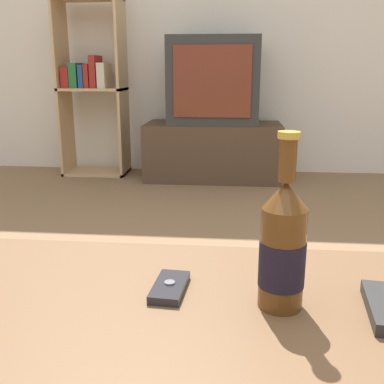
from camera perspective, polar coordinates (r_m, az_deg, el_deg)
name	(u,v)px	position (r m, az deg, el deg)	size (l,w,h in m)	color
coffee_table	(120,364)	(0.72, -9.17, -20.77)	(1.12, 0.64, 0.43)	brown
tv_stand	(213,151)	(3.34, 2.67, 5.21)	(0.98, 0.46, 0.41)	#4C3828
television	(214,81)	(3.29, 2.78, 13.92)	(0.63, 0.46, 0.60)	#2D2D2D
bookshelf	(91,85)	(3.54, -12.69, 13.14)	(0.48, 0.30, 1.29)	tan
beer_bottle	(283,247)	(0.70, 11.44, -6.89)	(0.07, 0.07, 0.27)	#563314
cell_phone	(170,287)	(0.77, -2.85, -11.97)	(0.06, 0.11, 0.02)	#232328
remote_control	(381,307)	(0.76, 22.88, -13.31)	(0.06, 0.15, 0.02)	#282828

